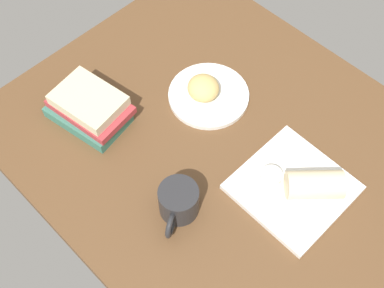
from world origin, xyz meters
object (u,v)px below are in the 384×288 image
Objects in this scene: breakfast_wrap at (315,185)px; book_stack at (89,108)px; sauce_cup at (271,177)px; coffee_mug at (178,202)px; scone_pastry at (203,88)px; round_plate at (209,95)px; square_plate at (293,187)px.

breakfast_wrap is 0.59× the size of book_stack.
coffee_mug is (10.54, 20.79, 1.33)cm from sauce_cup.
book_stack is at bearing 57.27° from scone_pastry.
sauce_cup is 0.23× the size of book_stack.
breakfast_wrap is at bearing 174.23° from round_plate.
scone_pastry is at bearing -55.47° from coffee_mug.
book_stack is at bearing -3.82° from coffee_mug.
breakfast_wrap is (-9.00, -4.53, 1.92)cm from sauce_cup.
scone_pastry is 0.36× the size of square_plate.
breakfast_wrap reaches higher than round_plate.
scone_pastry reaches higher than round_plate.
round_plate is at bearing -57.91° from coffee_mug.
square_plate is 6.13cm from breakfast_wrap.
square_plate is 1.90× the size of coffee_mug.
breakfast_wrap is at bearing -157.45° from book_stack.
square_plate is 1.12× the size of book_stack.
sauce_cup is at bearing -158.29° from book_stack.
sauce_cup is at bearing 26.69° from square_plate.
book_stack is 1.70× the size of coffee_mug.
breakfast_wrap is at bearing -153.31° from sauce_cup.
breakfast_wrap is at bearing -153.31° from square_plate.
breakfast_wrap is (-38.79, 2.65, 0.88)cm from scone_pastry.
scone_pastry reaches higher than square_plate.
square_plate is 4.80× the size of sauce_cup.
scone_pastry is at bearing 49.93° from round_plate.
round_plate is at bearing -130.07° from scone_pastry.
coffee_mug is at bearing 63.12° from sauce_cup.
round_plate is 4.23× the size of sauce_cup.
breakfast_wrap is (-37.81, 3.82, 4.28)cm from round_plate.
square_plate is (-34.78, 4.67, -3.30)cm from scone_pastry.
coffee_mug is at bearing 176.18° from book_stack.
breakfast_wrap is at bearing 176.09° from scone_pastry.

